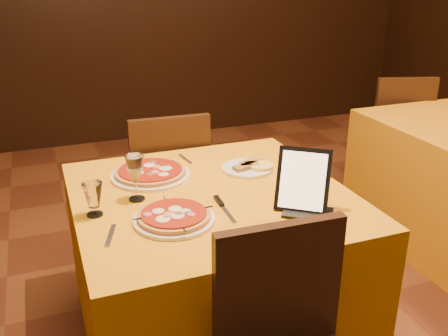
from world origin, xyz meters
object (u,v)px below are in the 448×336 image
object	(u,v)px
wine_glass	(136,178)
tablet	(303,180)
main_table	(212,270)
chair_side_far	(391,133)
pizza_near	(174,217)
pizza_far	(150,173)
chair_main_far	(165,185)
water_glass	(93,199)

from	to	relation	value
wine_glass	tablet	distance (m)	0.65
main_table	chair_side_far	xyz separation A→B (m)	(1.84, 1.14, 0.08)
tablet	pizza_near	bearing A→B (deg)	-151.67
main_table	pizza_far	bearing A→B (deg)	127.04
main_table	pizza_near	distance (m)	0.48
chair_main_far	chair_side_far	distance (m)	1.87
pizza_far	water_glass	distance (m)	0.41
wine_glass	water_glass	size ratio (longest dim) A/B	1.46
water_glass	pizza_near	bearing A→B (deg)	-29.75
tablet	chair_main_far	bearing A→B (deg)	141.90
chair_main_far	chair_side_far	xyz separation A→B (m)	(1.84, 0.35, 0.00)
pizza_near	tablet	bearing A→B (deg)	-8.88
pizza_near	chair_side_far	bearing A→B (deg)	33.03
wine_glass	tablet	size ratio (longest dim) A/B	0.78
water_glass	chair_main_far	bearing A→B (deg)	60.25
chair_side_far	tablet	world-z (taller)	tablet
chair_side_far	water_glass	xyz separation A→B (m)	(-2.31, -1.18, 0.36)
water_glass	main_table	bearing A→B (deg)	4.17
main_table	wine_glass	bearing A→B (deg)	171.67
pizza_near	pizza_far	xyz separation A→B (m)	(0.01, 0.44, 0.00)
main_table	chair_main_far	bearing A→B (deg)	90.00
chair_main_far	pizza_far	size ratio (longest dim) A/B	2.61
chair_main_far	chair_side_far	size ratio (longest dim) A/B	1.00
pizza_far	tablet	bearing A→B (deg)	-47.78
pizza_far	wine_glass	world-z (taller)	wine_glass
pizza_near	water_glass	size ratio (longest dim) A/B	2.30
wine_glass	pizza_near	bearing A→B (deg)	-68.71
pizza_far	main_table	bearing A→B (deg)	-52.96
main_table	chair_side_far	distance (m)	2.16
chair_side_far	pizza_far	xyz separation A→B (m)	(-2.03, -0.89, 0.31)
pizza_far	tablet	size ratio (longest dim) A/B	1.43
pizza_near	water_glass	xyz separation A→B (m)	(-0.26, 0.15, 0.05)
main_table	pizza_near	world-z (taller)	pizza_near
chair_main_far	water_glass	distance (m)	1.02
chair_side_far	pizza_far	size ratio (longest dim) A/B	2.61
pizza_far	chair_main_far	bearing A→B (deg)	70.14
wine_glass	water_glass	bearing A→B (deg)	-155.99
chair_side_far	pizza_near	world-z (taller)	chair_side_far
pizza_far	water_glass	bearing A→B (deg)	-133.79
main_table	chair_main_far	world-z (taller)	chair_main_far
chair_side_far	wine_glass	xyz separation A→B (m)	(-2.13, -1.10, 0.39)
main_table	tablet	bearing A→B (deg)	-43.40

